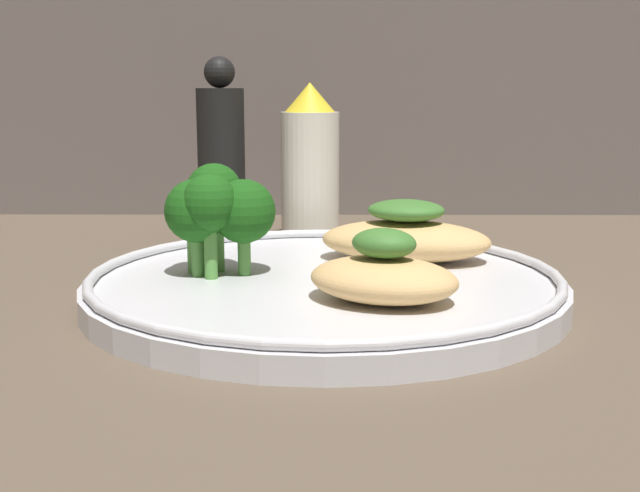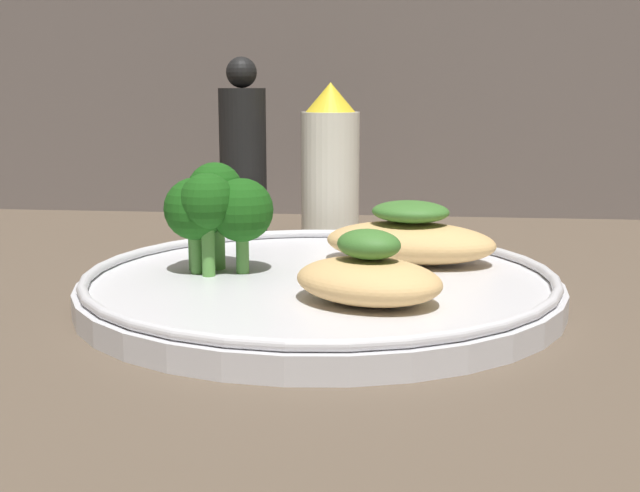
{
  "view_description": "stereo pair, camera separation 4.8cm",
  "coord_description": "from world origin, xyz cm",
  "px_view_note": "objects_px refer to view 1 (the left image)",
  "views": [
    {
      "loc": [
        0.28,
        -46.86,
        12.56
      ],
      "look_at": [
        0.0,
        0.0,
        3.4
      ],
      "focal_mm": 45.0,
      "sensor_mm": 36.0,
      "label": 1
    },
    {
      "loc": [
        5.04,
        -46.58,
        12.56
      ],
      "look_at": [
        0.0,
        0.0,
        3.4
      ],
      "focal_mm": 45.0,
      "sensor_mm": 36.0,
      "label": 2
    }
  ],
  "objects_px": {
    "pepper_grinder": "(218,159)",
    "plate": "(320,285)",
    "broccoli_bunch": "(210,208)",
    "sauce_bottle": "(307,167)"
  },
  "relations": [
    {
      "from": "plate",
      "to": "sauce_bottle",
      "type": "relative_size",
      "value": 2.18
    },
    {
      "from": "sauce_bottle",
      "to": "pepper_grinder",
      "type": "height_order",
      "value": "pepper_grinder"
    },
    {
      "from": "plate",
      "to": "broccoli_bunch",
      "type": "height_order",
      "value": "broccoli_bunch"
    },
    {
      "from": "pepper_grinder",
      "to": "plate",
      "type": "bearing_deg",
      "value": -66.0
    },
    {
      "from": "broccoli_bunch",
      "to": "sauce_bottle",
      "type": "bearing_deg",
      "value": 73.27
    },
    {
      "from": "broccoli_bunch",
      "to": "pepper_grinder",
      "type": "height_order",
      "value": "pepper_grinder"
    },
    {
      "from": "sauce_bottle",
      "to": "pepper_grinder",
      "type": "relative_size",
      "value": 0.86
    },
    {
      "from": "broccoli_bunch",
      "to": "plate",
      "type": "bearing_deg",
      "value": -8.63
    },
    {
      "from": "plate",
      "to": "broccoli_bunch",
      "type": "distance_m",
      "value": 0.08
    },
    {
      "from": "plate",
      "to": "broccoli_bunch",
      "type": "bearing_deg",
      "value": 171.37
    }
  ]
}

